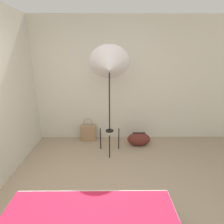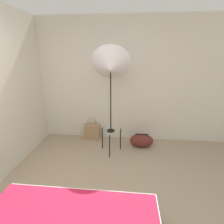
# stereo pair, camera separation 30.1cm
# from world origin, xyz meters

# --- Properties ---
(wall_back) EXTENTS (8.00, 0.05, 2.60)m
(wall_back) POSITION_xyz_m (0.00, 2.46, 1.30)
(wall_back) COLOR beige
(wall_back) RESTS_ON ground_plane
(photo_umbrella) EXTENTS (0.70, 0.56, 2.02)m
(photo_umbrella) POSITION_xyz_m (0.23, 1.79, 1.65)
(photo_umbrella) COLOR black
(photo_umbrella) RESTS_ON ground_plane
(tote_bag) EXTENTS (0.34, 0.16, 0.52)m
(tote_bag) POSITION_xyz_m (-0.26, 2.31, 0.18)
(tote_bag) COLOR #9E7A56
(tote_bag) RESTS_ON ground_plane
(duffel_bag) EXTENTS (0.49, 0.28, 0.29)m
(duffel_bag) POSITION_xyz_m (0.85, 2.05, 0.14)
(duffel_bag) COLOR #5B231E
(duffel_bag) RESTS_ON ground_plane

